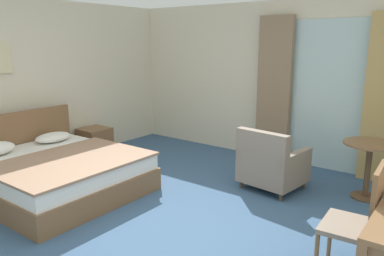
% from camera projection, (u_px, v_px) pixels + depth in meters
% --- Properties ---
extents(ground, '(6.26, 6.45, 0.10)m').
position_uv_depth(ground, '(158.00, 226.00, 4.11)').
color(ground, '#38567A').
extents(wall_back, '(5.86, 0.12, 2.53)m').
position_uv_depth(wall_back, '(281.00, 82.00, 6.11)').
color(wall_back, beige).
rests_on(wall_back, ground).
extents(wall_left, '(0.12, 6.05, 2.53)m').
position_uv_depth(wall_left, '(10.00, 86.00, 5.52)').
color(wall_left, beige).
rests_on(wall_left, ground).
extents(balcony_glass_door, '(1.10, 0.02, 2.23)m').
position_uv_depth(balcony_glass_door, '(325.00, 96.00, 5.65)').
color(balcony_glass_door, silver).
rests_on(balcony_glass_door, ground).
extents(curtain_panel_left, '(0.55, 0.10, 2.30)m').
position_uv_depth(curtain_panel_left, '(274.00, 90.00, 6.02)').
color(curtain_panel_left, '#897056').
rests_on(curtain_panel_left, ground).
extents(curtain_panel_right, '(0.39, 0.10, 2.30)m').
position_uv_depth(curtain_panel_right, '(380.00, 99.00, 5.10)').
color(curtain_panel_right, tan).
rests_on(curtain_panel_right, ground).
extents(bed, '(2.03, 1.81, 0.93)m').
position_uv_depth(bed, '(54.00, 172.00, 4.90)').
color(bed, brown).
rests_on(bed, ground).
extents(nightstand, '(0.45, 0.47, 0.47)m').
position_uv_depth(nightstand, '(95.00, 142.00, 6.46)').
color(nightstand, brown).
rests_on(nightstand, ground).
extents(desk_chair, '(0.43, 0.50, 0.99)m').
position_uv_depth(desk_chair, '(361.00, 218.00, 2.99)').
color(desk_chair, gray).
rests_on(desk_chair, ground).
extents(armchair_by_window, '(0.80, 0.77, 0.82)m').
position_uv_depth(armchair_by_window, '(271.00, 165.00, 4.95)').
color(armchair_by_window, gray).
rests_on(armchair_by_window, ground).
extents(round_cafe_table, '(0.63, 0.63, 0.71)m').
position_uv_depth(round_cafe_table, '(369.00, 158.00, 4.63)').
color(round_cafe_table, brown).
rests_on(round_cafe_table, ground).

